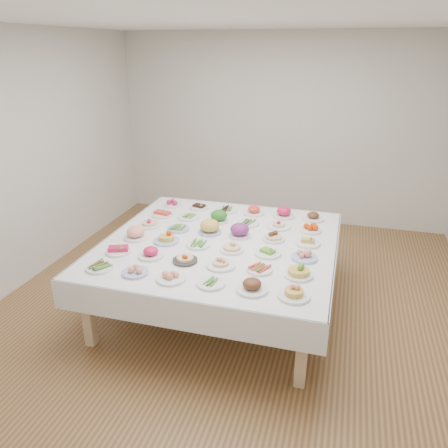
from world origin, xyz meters
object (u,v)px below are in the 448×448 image
(display_table, at_px, (220,247))
(dish_18, at_px, (149,222))
(dish_0, at_px, (100,266))
(dish_35, at_px, (313,215))

(display_table, distance_m, dish_18, 0.88)
(dish_0, xyz_separation_m, dish_35, (1.70, 1.72, 0.03))
(display_table, xyz_separation_m, dish_18, (-0.85, 0.17, 0.12))
(dish_35, bearing_deg, dish_18, -157.86)
(dish_0, relative_size, dish_35, 1.06)
(dish_18, bearing_deg, dish_35, 22.14)
(dish_18, relative_size, dish_35, 0.97)
(display_table, relative_size, dish_35, 9.63)
(dish_35, bearing_deg, dish_0, -134.70)
(dish_0, bearing_deg, dish_18, 89.88)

